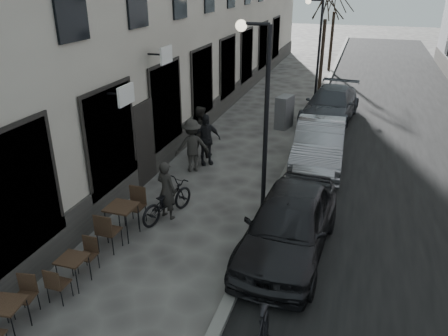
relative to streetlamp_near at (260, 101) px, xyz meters
The scene contains 17 objects.
road 11.23m from the streetlamp_near, 68.09° to the left, with size 7.30×60.00×0.00m, color black.
kerb 10.48m from the streetlamp_near, 87.87° to the left, with size 0.25×60.00×0.12m, color slate.
streetlamp_near is the anchor object (origin of this frame).
streetlamp_far 12.00m from the streetlamp_near, 90.00° to the left, with size 0.90×0.28×5.09m.
tree_near 15.08m from the streetlamp_near, 89.72° to the left, with size 2.40×2.40×5.70m.
bistro_set_a 7.20m from the streetlamp_near, 118.52° to the right, with size 0.65×1.44×0.83m.
bistro_set_b 5.87m from the streetlamp_near, 124.06° to the right, with size 0.55×1.36×0.80m.
bistro_set_c 4.53m from the streetlamp_near, 141.73° to the right, with size 0.70×1.71×1.01m.
utility_cabinet 7.94m from the streetlamp_near, 94.77° to the left, with size 0.51×0.93×1.39m, color #5D5D60.
bicycle 3.63m from the streetlamp_near, 154.36° to the right, with size 0.66×1.89×0.99m, color black.
cyclist_rider 3.41m from the streetlamp_near, 154.36° to the right, with size 0.59×0.39×1.63m, color black.
pedestrian_near 5.01m from the streetlamp_near, 131.20° to the left, with size 0.91×0.71×1.86m, color black.
pedestrian_mid 4.10m from the streetlamp_near, 142.94° to the left, with size 1.15×0.66×1.78m, color #2A2824.
pedestrian_far 4.34m from the streetlamp_near, 132.28° to the left, with size 1.05×0.44×1.79m, color black.
car_near 3.18m from the streetlamp_near, 56.00° to the right, with size 1.83×4.54×1.55m, color black.
car_mid 4.71m from the streetlamp_near, 72.11° to the left, with size 1.61×4.61×1.52m, color gray.
car_far 9.57m from the streetlamp_near, 82.73° to the left, with size 2.05×5.05×1.47m, color #35393F.
Camera 1 is at (2.21, -4.51, 6.02)m, focal length 35.00 mm.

